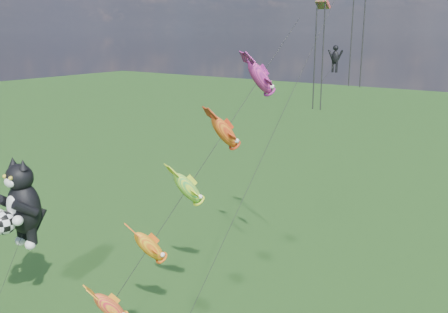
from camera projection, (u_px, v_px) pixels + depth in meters
The scene contains 3 objects.
cat_kite_rig at pixel (20, 204), 32.29m from camera, with size 2.89×4.33×10.89m.
fish_windsock_rig at pixel (187, 189), 25.46m from camera, with size 6.41×14.72×19.44m.
parafoil_rig at pixel (334, 48), 32.25m from camera, with size 4.53×17.25×24.72m.
Camera 1 is at (28.26, -16.66, 18.80)m, focal length 40.00 mm.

